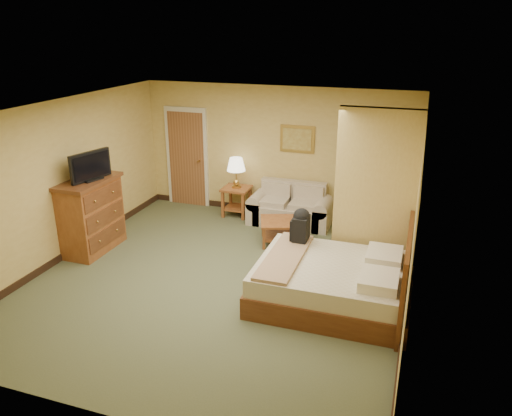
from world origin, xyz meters
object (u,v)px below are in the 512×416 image
at_px(loveseat, 290,211).
at_px(coffee_table, 279,227).
at_px(bed, 337,282).
at_px(dresser, 91,215).

relative_size(loveseat, coffee_table, 1.89).
bearing_deg(coffee_table, bed, -52.19).
bearing_deg(bed, loveseat, 117.44).
bearing_deg(loveseat, coffee_table, -86.61).
distance_m(loveseat, dresser, 3.70).
bearing_deg(bed, coffee_table, 127.81).
distance_m(loveseat, coffee_table, 0.96).
bearing_deg(loveseat, bed, -62.56).
height_order(loveseat, coffee_table, loveseat).
bearing_deg(coffee_table, loveseat, 93.39).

